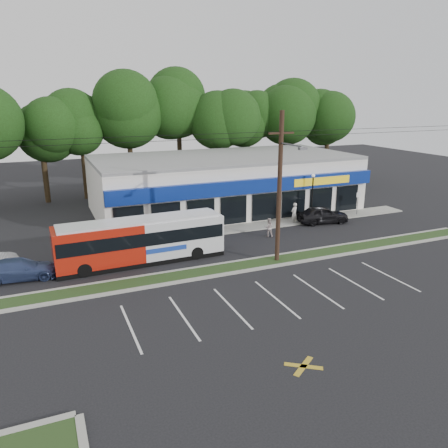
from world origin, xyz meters
name	(u,v)px	position (x,y,z in m)	size (l,w,h in m)	color
ground	(243,273)	(0.00, 0.00, 0.00)	(120.00, 120.00, 0.00)	black
grass_strip	(237,267)	(0.00, 1.00, 0.06)	(40.00, 1.60, 0.12)	#213314
curb_south	(242,271)	(0.00, 0.15, 0.07)	(40.00, 0.25, 0.14)	#9E9E93
curb_north	(232,262)	(0.00, 1.85, 0.07)	(40.00, 0.25, 0.14)	#9E9E93
sidewalk	(251,227)	(5.00, 9.00, 0.05)	(32.00, 2.20, 0.10)	#9E9E93
strip_mall	(225,182)	(5.50, 15.91, 2.65)	(25.00, 12.55, 5.30)	silver
utility_pole	(278,184)	(2.83, 0.93, 5.41)	(50.00, 2.77, 10.00)	black
lamp_post	(312,191)	(11.00, 8.80, 2.67)	(0.30, 0.30, 4.25)	black
sign_post	(358,199)	(16.00, 8.57, 1.56)	(0.45, 0.10, 2.23)	#59595E
tree_line	(178,118)	(4.00, 26.00, 8.42)	(46.76, 6.76, 11.83)	black
metrobus	(141,240)	(-5.46, 4.50, 1.60)	(11.28, 2.70, 3.02)	#AB1B0D
car_dark	(323,215)	(11.43, 7.66, 0.77)	(1.82, 4.52, 1.54)	black
car_blue	(20,269)	(-13.00, 4.53, 0.66)	(1.84, 4.52, 1.31)	navy
pedestrian_a	(294,213)	(9.00, 8.50, 0.94)	(0.69, 0.45, 1.88)	beige
pedestrian_b	(269,227)	(5.13, 6.08, 0.76)	(0.74, 0.58, 1.53)	#C2B1AE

